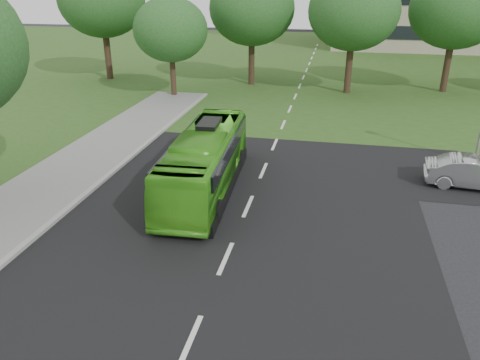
{
  "coord_description": "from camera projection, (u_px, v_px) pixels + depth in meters",
  "views": [
    {
      "loc": [
        3.21,
        -11.03,
        8.69
      ],
      "look_at": [
        -0.14,
        5.02,
        1.6
      ],
      "focal_mm": 35.0,
      "sensor_mm": 36.0,
      "label": 1
    }
  ],
  "objects": [
    {
      "name": "ground",
      "position": [
        210.0,
        295.0,
        13.96
      ],
      "size": [
        160.0,
        160.0,
        0.0
      ],
      "primitive_type": "plane",
      "color": "black",
      "rests_on": "ground"
    },
    {
      "name": "street_surfaces",
      "position": [
        286.0,
        106.0,
        34.46
      ],
      "size": [
        120.0,
        120.0,
        0.15
      ],
      "color": "black",
      "rests_on": "ground"
    },
    {
      "name": "tree_park_a",
      "position": [
        170.0,
        30.0,
        35.41
      ],
      "size": [
        5.66,
        5.66,
        7.52
      ],
      "color": "black",
      "rests_on": "ground"
    },
    {
      "name": "tree_park_b",
      "position": [
        252.0,
        9.0,
        39.19
      ],
      "size": [
        7.19,
        7.19,
        9.42
      ],
      "color": "black",
      "rests_on": "ground"
    },
    {
      "name": "tree_park_c",
      "position": [
        354.0,
        11.0,
        36.04
      ],
      "size": [
        7.05,
        7.05,
        9.36
      ],
      "color": "black",
      "rests_on": "ground"
    },
    {
      "name": "tree_park_d",
      "position": [
        457.0,
        9.0,
        36.43
      ],
      "size": [
        7.25,
        7.25,
        9.58
      ],
      "color": "black",
      "rests_on": "ground"
    },
    {
      "name": "tree_park_f",
      "position": [
        102.0,
        0.0,
        41.25
      ],
      "size": [
        7.63,
        7.63,
        10.19
      ],
      "color": "black",
      "rests_on": "ground"
    },
    {
      "name": "bus",
      "position": [
        205.0,
        161.0,
        20.45
      ],
      "size": [
        2.73,
        9.68,
        2.67
      ],
      "primitive_type": "imported",
      "rotation": [
        0.0,
        0.0,
        0.05
      ],
      "color": "#4BB821",
      "rests_on": "ground"
    },
    {
      "name": "sedan",
      "position": [
        475.0,
        173.0,
        20.88
      ],
      "size": [
        4.34,
        1.83,
        1.39
      ],
      "primitive_type": "imported",
      "rotation": [
        0.0,
        0.0,
        1.48
      ],
      "color": "#AAAAAF",
      "rests_on": "ground"
    }
  ]
}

